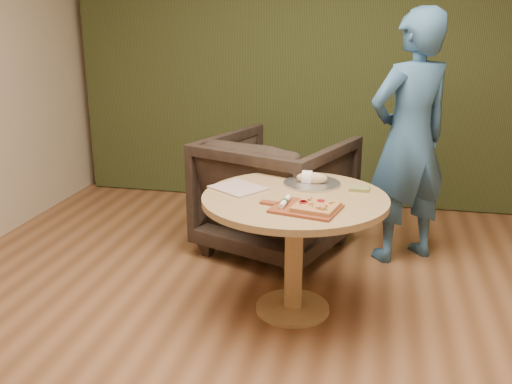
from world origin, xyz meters
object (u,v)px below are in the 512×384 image
object	(u,v)px
flatbread_pizza	(316,206)
bread_roll	(311,178)
serving_tray	(312,184)
pedestal_table	(295,218)
person_standing	(409,139)
armchair	(276,188)
pizza_paddle	(304,208)
cutlery_roll	(285,202)

from	to	relation	value
flatbread_pizza	bread_roll	size ratio (longest dim) A/B	1.36
serving_tray	pedestal_table	bearing A→B (deg)	-105.30
person_standing	armchair	bearing A→B (deg)	-32.40
pizza_paddle	bread_roll	distance (m)	0.48
pedestal_table	pizza_paddle	distance (m)	0.28
flatbread_pizza	serving_tray	bearing A→B (deg)	99.48
pedestal_table	cutlery_roll	bearing A→B (deg)	-97.30
flatbread_pizza	serving_tray	size ratio (longest dim) A/B	0.74
serving_tray	person_standing	xyz separation A→B (m)	(0.61, 0.74, 0.15)
cutlery_roll	pizza_paddle	bearing A→B (deg)	-7.33
bread_roll	armchair	size ratio (longest dim) A/B	0.19
cutlery_roll	bread_roll	distance (m)	0.46
bread_roll	person_standing	bearing A→B (deg)	50.14
bread_roll	armchair	world-z (taller)	armchair
cutlery_roll	bread_roll	world-z (taller)	bread_roll
cutlery_roll	person_standing	bearing A→B (deg)	63.87
pizza_paddle	armchair	xyz separation A→B (m)	(-0.36, 1.16, -0.26)
serving_tray	bread_roll	size ratio (longest dim) A/B	1.84
cutlery_roll	person_standing	distance (m)	1.39
armchair	serving_tray	bearing A→B (deg)	137.58
pizza_paddle	pedestal_table	bearing A→B (deg)	123.62
pizza_paddle	serving_tray	size ratio (longest dim) A/B	1.32
bread_roll	cutlery_roll	bearing A→B (deg)	-100.67
pedestal_table	bread_roll	size ratio (longest dim) A/B	5.67
pedestal_table	bread_roll	distance (m)	0.32
cutlery_roll	serving_tray	size ratio (longest dim) A/B	0.56
cutlery_roll	bread_roll	size ratio (longest dim) A/B	1.03
pedestal_table	bread_roll	xyz separation A→B (m)	(0.06, 0.25, 0.18)
pedestal_table	person_standing	size ratio (longest dim) A/B	0.60
armchair	person_standing	size ratio (longest dim) A/B	0.55
pedestal_table	pizza_paddle	bearing A→B (deg)	-69.32
pedestal_table	armchair	distance (m)	0.98
pedestal_table	serving_tray	size ratio (longest dim) A/B	3.08
serving_tray	bread_roll	world-z (taller)	bread_roll
pizza_paddle	cutlery_roll	distance (m)	0.12
pedestal_table	pizza_paddle	size ratio (longest dim) A/B	2.33
cutlery_roll	bread_roll	bearing A→B (deg)	83.67
flatbread_pizza	person_standing	bearing A→B (deg)	66.86
flatbread_pizza	person_standing	world-z (taller)	person_standing
serving_tray	bread_roll	xyz separation A→B (m)	(-0.01, 0.00, 0.04)
flatbread_pizza	pizza_paddle	bearing A→B (deg)	168.66
pizza_paddle	serving_tray	distance (m)	0.48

